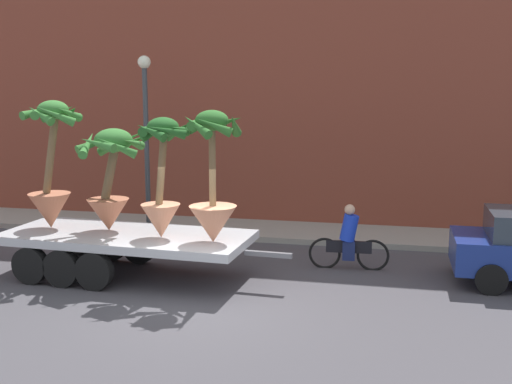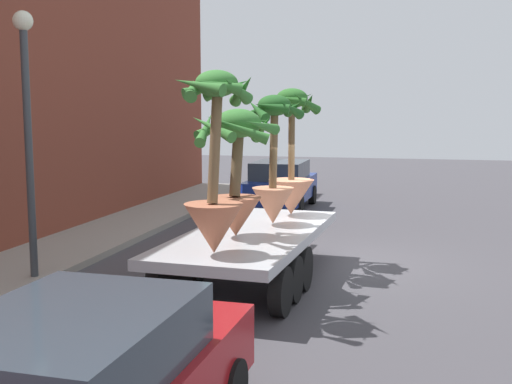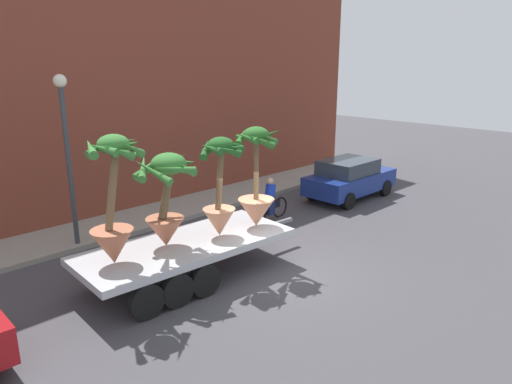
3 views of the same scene
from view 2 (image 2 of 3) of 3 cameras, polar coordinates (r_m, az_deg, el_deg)
ground_plane at (r=13.78m, az=7.44°, el=-6.21°), size 60.00×60.00×0.00m
sidewalk at (r=15.65m, az=-15.40°, el=-4.49°), size 24.00×2.20×0.15m
building_facade at (r=16.29m, az=-21.28°, el=11.61°), size 24.00×1.20×9.13m
flatbed_trailer at (r=11.61m, az=-0.79°, el=-4.90°), size 6.48×2.52×0.98m
potted_palm_rear at (r=13.60m, az=3.21°, el=2.57°), size 1.24×1.30×2.71m
potted_palm_middle at (r=9.93m, az=-3.73°, el=1.63°), size 1.35×1.33×2.87m
potted_palm_front at (r=11.29m, az=-1.85°, el=2.09°), size 1.67×1.60×2.27m
potted_palm_extra at (r=12.50m, az=1.62°, el=2.56°), size 1.21×1.29×2.55m
cyclist at (r=16.78m, az=-1.84°, el=-1.37°), size 1.84×0.36×1.54m
parked_car at (r=20.70m, az=2.26°, el=0.73°), size 4.01×1.89×1.58m
street_lamp at (r=12.21m, az=-19.97°, el=6.97°), size 0.36×0.36×4.83m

